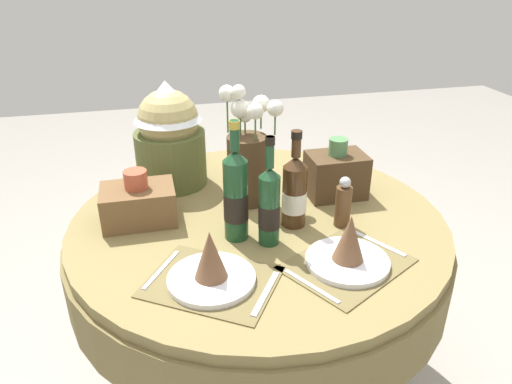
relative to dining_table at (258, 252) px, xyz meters
The scene contains 12 objects.
ground 0.62m from the dining_table, ahead, with size 8.00×8.00×0.00m, color #9E998E.
dining_table is the anchor object (origin of this frame).
place_setting_left 0.42m from the dining_table, 123.08° to the right, with size 0.43×0.40×0.16m.
place_setting_right 0.42m from the dining_table, 60.66° to the right, with size 0.42×0.39×0.16m.
flower_vase 0.34m from the dining_table, 92.70° to the left, with size 0.21×0.17×0.42m.
wine_bottle_left 0.29m from the dining_table, 34.75° to the right, with size 0.08×0.08×0.32m.
wine_bottle_centre 0.32m from the dining_table, 132.34° to the right, with size 0.08×0.08×0.38m.
wine_bottle_rear 0.31m from the dining_table, 91.81° to the right, with size 0.07×0.07×0.35m.
pepper_mill 0.36m from the dining_table, 24.00° to the right, with size 0.05×0.05×0.17m.
gift_tub_back_left 0.55m from the dining_table, 126.93° to the left, with size 0.26×0.26×0.40m.
woven_basket_side_left 0.45m from the dining_table, 169.90° to the left, with size 0.24×0.17×0.18m.
woven_basket_side_right 0.40m from the dining_table, 17.40° to the left, with size 0.21×0.15×0.22m.
Camera 1 is at (-0.34, -1.37, 1.57)m, focal length 33.72 mm.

